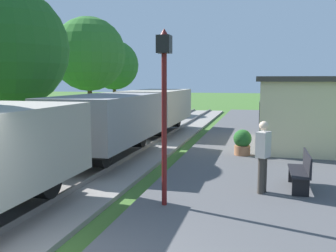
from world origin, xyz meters
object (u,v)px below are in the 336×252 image
Objects in this scene: tree_field_left at (89,54)px; tree_field_distant at (114,65)px; lamp_post_near at (164,85)px; station_hut at (301,111)px; freight_train at (107,123)px; bench_near_hut at (302,170)px; bench_down_platform at (281,123)px; potted_planter at (242,142)px; tree_trackside_far at (6,48)px; person_waiting at (263,154)px.

tree_field_left is 8.35m from tree_field_distant.
tree_field_left reaches higher than lamp_post_near.
lamp_post_near is (-3.51, -8.41, 1.15)m from station_hut.
freight_train reaches higher than bench_near_hut.
potted_planter reaches higher than bench_down_platform.
bench_near_hut is 11.48m from tree_trackside_far.
bench_near_hut is 0.22× the size of tree_field_left.
tree_trackside_far is (-8.90, -0.80, 3.38)m from potted_planter.
tree_field_distant is at bearing 134.91° from station_hut.
tree_field_distant is (-6.88, 17.57, 2.73)m from freight_train.
bench_down_platform is 13.27m from tree_trackside_far.
person_waiting is at bearing -30.86° from freight_train.
bench_down_platform is at bearing -72.58° from person_waiting.
freight_train is at bearing 125.77° from lamp_post_near.
freight_train is 11.18m from tree_field_left.
person_waiting is at bearing -94.85° from bench_down_platform.
tree_field_distant reaches higher than person_waiting.
person_waiting is 2.94m from lamp_post_near.
freight_train is at bearing -164.83° from potted_planter.
station_hut is at bearing -79.61° from person_waiting.
lamp_post_near is 0.57× the size of tree_trackside_far.
tree_field_distant is at bearing 123.02° from bench_near_hut.
freight_train is 3.00× the size of tree_trackside_far.
station_hut is 9.19m from lamp_post_near.
tree_trackside_far reaches higher than bench_down_platform.
tree_field_distant is at bearing 114.68° from lamp_post_near.
person_waiting is (-0.93, -10.99, 0.46)m from bench_down_platform.
bench_near_hut is at bearing 33.03° from lamp_post_near.
person_waiting is 0.26× the size of tree_trackside_far.
bench_near_hut is 0.23× the size of tree_trackside_far.
station_hut is at bearing 17.01° from tree_trackside_far.
lamp_post_near is at bearing -103.45° from bench_down_platform.
lamp_post_near reaches higher than potted_planter.
station_hut is 4.11m from bench_down_platform.
lamp_post_near is 16.43m from tree_field_left.
bench_down_platform is 12.15m from tree_field_left.
potted_planter is at bearing -103.86° from bench_down_platform.
bench_near_hut is 0.88× the size of person_waiting.
bench_down_platform is 0.88× the size of person_waiting.
bench_near_hut and bench_down_platform have the same top height.
person_waiting is 24.25m from tree_field_distant.
tree_trackside_far reaches higher than potted_planter.
tree_field_left is at bearing 155.11° from station_hut.
tree_field_distant is at bearing 125.23° from potted_planter.
freight_train is 11.35× the size of person_waiting.
station_hut is 6.58m from bench_near_hut.
bench_down_platform is 11.04m from person_waiting.
tree_field_distant is at bearing 101.73° from tree_field_left.
freight_train is 5.24× the size of lamp_post_near.
tree_field_left is 1.09× the size of tree_field_distant.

